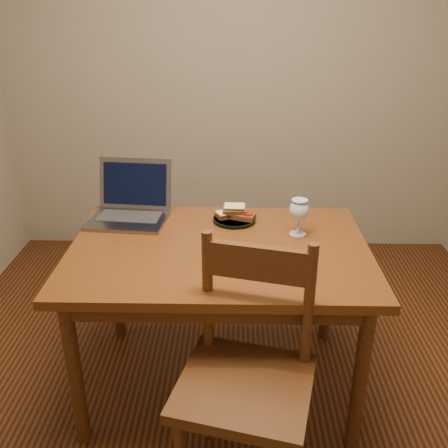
{
  "coord_description": "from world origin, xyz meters",
  "views": [
    {
      "loc": [
        -0.0,
        -1.88,
        1.72
      ],
      "look_at": [
        -0.05,
        0.16,
        0.8
      ],
      "focal_mm": 40.0,
      "sensor_mm": 36.0,
      "label": 1
    }
  ],
  "objects_px": {
    "plate": "(234,219)",
    "milk_glass": "(299,217)",
    "chair": "(247,368)",
    "laptop": "(131,203)",
    "table": "(219,264)"
  },
  "relations": [
    {
      "from": "plate",
      "to": "milk_glass",
      "type": "bearing_deg",
      "value": -26.71
    },
    {
      "from": "chair",
      "to": "laptop",
      "type": "xyz_separation_m",
      "value": [
        -0.56,
        0.87,
        0.28
      ]
    },
    {
      "from": "chair",
      "to": "plate",
      "type": "bearing_deg",
      "value": 107.31
    },
    {
      "from": "table",
      "to": "milk_glass",
      "type": "xyz_separation_m",
      "value": [
        0.35,
        0.13,
        0.17
      ]
    },
    {
      "from": "table",
      "to": "plate",
      "type": "xyz_separation_m",
      "value": [
        0.07,
        0.28,
        0.09
      ]
    },
    {
      "from": "laptop",
      "to": "milk_glass",
      "type": "bearing_deg",
      "value": -8.21
    },
    {
      "from": "table",
      "to": "laptop",
      "type": "height_order",
      "value": "laptop"
    },
    {
      "from": "milk_glass",
      "to": "plate",
      "type": "bearing_deg",
      "value": 153.29
    },
    {
      "from": "chair",
      "to": "plate",
      "type": "height_order",
      "value": "chair"
    },
    {
      "from": "chair",
      "to": "laptop",
      "type": "relative_size",
      "value": 1.39
    },
    {
      "from": "plate",
      "to": "milk_glass",
      "type": "distance_m",
      "value": 0.33
    },
    {
      "from": "chair",
      "to": "milk_glass",
      "type": "bearing_deg",
      "value": 84.17
    },
    {
      "from": "plate",
      "to": "laptop",
      "type": "distance_m",
      "value": 0.51
    },
    {
      "from": "chair",
      "to": "milk_glass",
      "type": "xyz_separation_m",
      "value": [
        0.24,
        0.67,
        0.29
      ]
    },
    {
      "from": "table",
      "to": "chair",
      "type": "distance_m",
      "value": 0.56
    }
  ]
}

